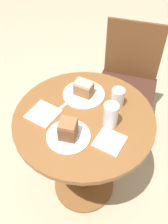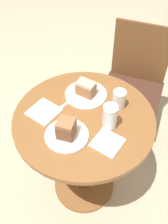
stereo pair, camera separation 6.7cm
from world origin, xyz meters
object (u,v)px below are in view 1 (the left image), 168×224
at_px(chair, 128,80).
at_px(plate_near, 84,94).
at_px(cake_slice_near, 84,88).
at_px(glass_water, 118,98).
at_px(cake_slice_far, 68,129).
at_px(plate_far, 68,136).
at_px(glass_lemonade, 110,116).

xyz_separation_m(chair, plate_near, (-0.12, -0.58, 0.31)).
relative_size(cake_slice_near, glass_water, 0.96).
height_order(cake_slice_near, cake_slice_far, cake_slice_far).
bearing_deg(cake_slice_near, cake_slice_far, -80.12).
xyz_separation_m(plate_near, glass_water, (0.20, 0.00, 0.05)).
bearing_deg(plate_far, chair, 85.59).
xyz_separation_m(plate_far, cake_slice_far, (-0.00, 0.00, 0.06)).
distance_m(chair, cake_slice_far, 0.97).
bearing_deg(chair, plate_far, -102.14).
height_order(cake_slice_near, glass_water, glass_water).
distance_m(chair, cake_slice_near, 0.69).
bearing_deg(plate_far, plate_near, 99.88).
height_order(plate_near, plate_far, same).
xyz_separation_m(plate_near, cake_slice_near, (0.00, 0.00, 0.05)).
bearing_deg(cake_slice_far, glass_lemonade, 45.02).
distance_m(cake_slice_near, glass_water, 0.20).
height_order(chair, glass_water, chair).
height_order(chair, cake_slice_far, chair).
xyz_separation_m(chair, glass_water, (0.08, -0.58, 0.35)).
distance_m(chair, plate_far, 0.95).
height_order(plate_near, cake_slice_near, cake_slice_near).
relative_size(cake_slice_near, glass_lemonade, 0.75).
bearing_deg(plate_near, glass_water, 0.73).
bearing_deg(glass_water, glass_lemonade, -85.23).
bearing_deg(plate_far, cake_slice_far, 180.00).
bearing_deg(cake_slice_far, plate_far, 0.00).
bearing_deg(plate_far, glass_lemonade, 45.02).
bearing_deg(cake_slice_far, chair, 85.59).
xyz_separation_m(cake_slice_far, glass_lemonade, (0.16, 0.16, 0.00)).
bearing_deg(plate_near, chair, 78.01).
bearing_deg(cake_slice_far, plate_near, 99.88).
xyz_separation_m(plate_far, glass_lemonade, (0.16, 0.16, 0.06)).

